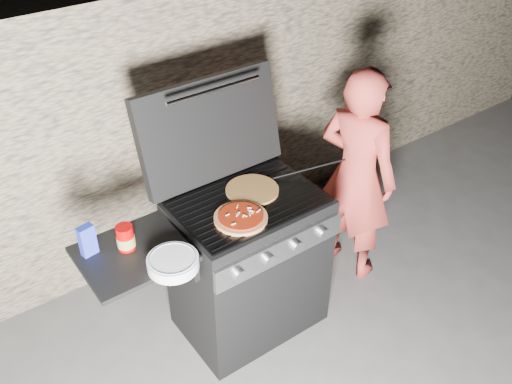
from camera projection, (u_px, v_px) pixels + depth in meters
ground at (249, 319)px, 3.54m from camera, size 50.00×50.00×0.00m
stone_wall at (156, 124)px, 3.71m from camera, size 8.00×0.35×1.80m
gas_grill at (212, 283)px, 3.16m from camera, size 1.34×0.79×0.91m
pizza_topped at (241, 217)px, 2.88m from camera, size 0.33×0.33×0.03m
pizza_plain at (252, 190)px, 3.08m from camera, size 0.37×0.37×0.02m
sauce_jar at (125, 237)px, 2.68m from camera, size 0.10×0.10×0.13m
blue_carton at (87, 240)px, 2.64m from camera, size 0.08×0.05×0.16m
plate_stack at (173, 263)px, 2.60m from camera, size 0.25×0.25×0.06m
person at (356, 176)px, 3.54m from camera, size 0.47×0.60×1.45m
tongs at (309, 169)px, 3.18m from camera, size 0.39×0.19×0.09m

